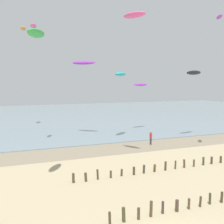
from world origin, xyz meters
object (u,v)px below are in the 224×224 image
(kite_aloft_1, at_px, (121,74))
(kite_aloft_6, at_px, (23,28))
(kite_aloft_11, at_px, (134,15))
(kite_aloft_10, at_px, (140,84))
(kite_aloft_8, at_px, (219,17))
(kite_aloft_3, at_px, (33,26))
(person_mid_beach, at_px, (151,137))
(kite_aloft_0, at_px, (84,63))
(kite_aloft_5, at_px, (36,33))
(kite_aloft_4, at_px, (194,73))

(kite_aloft_1, height_order, kite_aloft_6, kite_aloft_6)
(kite_aloft_6, distance_m, kite_aloft_11, 27.22)
(kite_aloft_6, bearing_deg, kite_aloft_10, 74.01)
(kite_aloft_8, bearing_deg, kite_aloft_10, -141.25)
(kite_aloft_3, xyz_separation_m, kite_aloft_6, (0.53, 15.09, 2.19))
(person_mid_beach, height_order, kite_aloft_8, kite_aloft_8)
(kite_aloft_0, xyz_separation_m, kite_aloft_8, (10.74, -15.49, 4.31))
(kite_aloft_10, bearing_deg, kite_aloft_3, -176.18)
(kite_aloft_3, distance_m, kite_aloft_5, 15.53)
(kite_aloft_0, relative_size, kite_aloft_5, 1.29)
(kite_aloft_0, relative_size, kite_aloft_10, 1.26)
(kite_aloft_1, xyz_separation_m, kite_aloft_6, (-11.18, 15.02, 7.90))
(person_mid_beach, bearing_deg, kite_aloft_11, -132.81)
(person_mid_beach, distance_m, kite_aloft_0, 14.66)
(person_mid_beach, relative_size, kite_aloft_6, 0.62)
(kite_aloft_4, bearing_deg, kite_aloft_5, -169.91)
(kite_aloft_6, height_order, kite_aloft_10, kite_aloft_6)
(kite_aloft_5, relative_size, kite_aloft_6, 1.00)
(kite_aloft_1, distance_m, kite_aloft_8, 14.64)
(kite_aloft_8, height_order, kite_aloft_11, kite_aloft_8)
(kite_aloft_8, distance_m, kite_aloft_10, 18.98)
(kite_aloft_5, bearing_deg, kite_aloft_3, 22.03)
(kite_aloft_4, xyz_separation_m, kite_aloft_8, (-3.36, -8.36, 5.79))
(kite_aloft_10, xyz_separation_m, kite_aloft_11, (-9.88, -16.85, 6.97))
(person_mid_beach, height_order, kite_aloft_10, kite_aloft_10)
(kite_aloft_1, height_order, kite_aloft_5, kite_aloft_5)
(kite_aloft_6, distance_m, kite_aloft_10, 21.86)
(kite_aloft_5, bearing_deg, kite_aloft_6, 24.91)
(kite_aloft_6, bearing_deg, kite_aloft_4, 60.93)
(kite_aloft_5, bearing_deg, kite_aloft_1, -12.52)
(person_mid_beach, xyz_separation_m, kite_aloft_6, (-13.26, 19.91, 16.14))
(kite_aloft_3, distance_m, kite_aloft_6, 15.25)
(kite_aloft_4, distance_m, kite_aloft_8, 10.71)
(kite_aloft_0, height_order, kite_aloft_4, kite_aloft_0)
(kite_aloft_3, bearing_deg, kite_aloft_5, -167.11)
(kite_aloft_0, bearing_deg, kite_aloft_5, -75.36)
(kite_aloft_3, bearing_deg, kite_aloft_10, -51.15)
(person_mid_beach, distance_m, kite_aloft_6, 28.86)
(kite_aloft_4, bearing_deg, kite_aloft_11, -166.66)
(person_mid_beach, bearing_deg, kite_aloft_1, 113.06)
(kite_aloft_4, height_order, kite_aloft_5, kite_aloft_5)
(kite_aloft_0, height_order, kite_aloft_11, kite_aloft_11)
(kite_aloft_0, bearing_deg, kite_aloft_3, -110.85)
(kite_aloft_4, xyz_separation_m, kite_aloft_11, (-13.55, -7.78, 5.25))
(kite_aloft_4, bearing_deg, kite_aloft_6, 122.72)
(kite_aloft_8, bearing_deg, kite_aloft_11, -55.53)
(kite_aloft_0, bearing_deg, kite_aloft_6, 163.95)
(kite_aloft_1, bearing_deg, kite_aloft_6, 81.39)
(kite_aloft_1, distance_m, kite_aloft_3, 13.02)
(kite_aloft_8, bearing_deg, person_mid_beach, -108.16)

